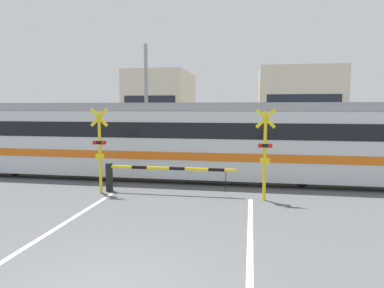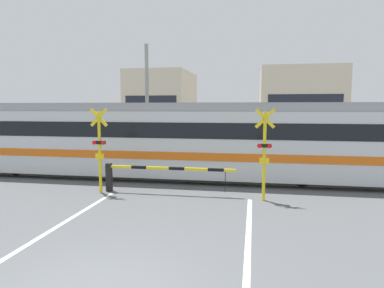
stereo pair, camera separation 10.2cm
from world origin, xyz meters
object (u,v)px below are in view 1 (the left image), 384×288
pedestrian (226,144)px  crossing_barrier_near (145,172)px  commuter_train (153,138)px  crossing_signal_right (265,150)px  crossing_barrier_far (228,155)px  crossing_signal_left (100,147)px

pedestrian → crossing_barrier_near: bearing=-104.8°
commuter_train → crossing_signal_right: bearing=-32.7°
crossing_barrier_far → crossing_signal_left: size_ratio=1.56×
pedestrian → crossing_signal_right: bearing=-78.1°
crossing_barrier_near → pedestrian: pedestrian is taller
commuter_train → crossing_signal_right: commuter_train is taller
crossing_barrier_near → crossing_signal_left: size_ratio=1.56×
crossing_signal_left → commuter_train: bearing=70.6°
commuter_train → crossing_signal_left: 3.30m
commuter_train → pedestrian: 6.84m
crossing_barrier_far → crossing_signal_left: bearing=-127.4°
crossing_barrier_near → pedestrian: 9.24m
commuter_train → crossing_barrier_far: commuter_train is taller
commuter_train → crossing_barrier_far: size_ratio=4.25×
commuter_train → crossing_signal_right: size_ratio=6.62×
crossing_signal_left → crossing_signal_right: size_ratio=1.00×
crossing_barrier_near → crossing_barrier_far: (2.68, 5.33, 0.00)m
crossing_signal_left → crossing_barrier_near: bearing=11.0°
crossing_barrier_far → crossing_signal_right: size_ratio=1.56×
commuter_train → pedestrian: commuter_train is taller
crossing_signal_right → pedestrian: size_ratio=1.93×
crossing_barrier_near → crossing_barrier_far: 5.97m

